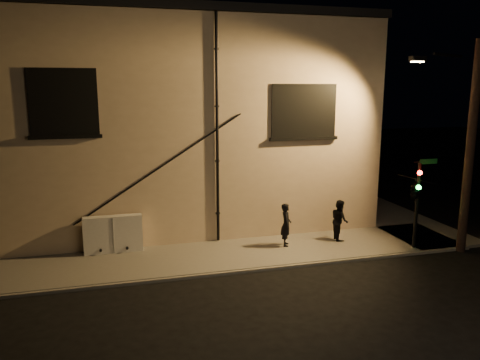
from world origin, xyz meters
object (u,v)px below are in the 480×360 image
object	(u,v)px
pedestrian_a	(286,225)
traffic_signal	(415,190)
utility_cabinet	(113,234)
streetlamp_pole	(467,143)
pedestrian_b	(340,220)

from	to	relation	value
pedestrian_a	traffic_signal	size ratio (longest dim) A/B	0.49
utility_cabinet	streetlamp_pole	bearing A→B (deg)	-13.02
utility_cabinet	traffic_signal	distance (m)	10.80
utility_cabinet	streetlamp_pole	xyz separation A→B (m)	(12.13, -2.81, 3.16)
pedestrian_a	pedestrian_b	xyz separation A→B (m)	(2.22, 0.10, -0.02)
traffic_signal	streetlamp_pole	world-z (taller)	streetlamp_pole
pedestrian_a	traffic_signal	distance (m)	4.74
pedestrian_b	traffic_signal	distance (m)	2.97
pedestrian_b	streetlamp_pole	distance (m)	5.23
utility_cabinet	pedestrian_b	world-z (taller)	pedestrian_b
utility_cabinet	pedestrian_a	xyz separation A→B (m)	(6.15, -0.92, 0.13)
utility_cabinet	traffic_signal	xyz separation A→B (m)	(10.40, -2.46, 1.52)
pedestrian_a	pedestrian_b	size ratio (longest dim) A/B	1.02
pedestrian_b	traffic_signal	world-z (taller)	traffic_signal
utility_cabinet	pedestrian_b	size ratio (longest dim) A/B	1.30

